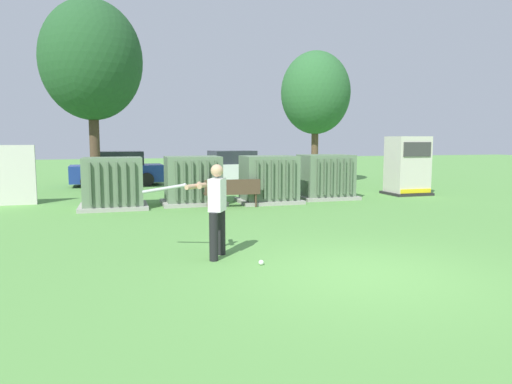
# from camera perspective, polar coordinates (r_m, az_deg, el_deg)

# --- Properties ---
(ground_plane) EXTENTS (96.00, 96.00, 0.00)m
(ground_plane) POSITION_cam_1_polar(r_m,az_deg,el_deg) (7.99, 13.04, -9.69)
(ground_plane) COLOR #5B9947
(transformer_west) EXTENTS (2.10, 1.70, 1.62)m
(transformer_west) POSITION_cam_1_polar(r_m,az_deg,el_deg) (15.56, -16.97, 0.97)
(transformer_west) COLOR #9E9B93
(transformer_west) RESTS_ON ground
(transformer_mid_west) EXTENTS (2.10, 1.70, 1.62)m
(transformer_mid_west) POSITION_cam_1_polar(r_m,az_deg,el_deg) (16.01, -7.67, 1.34)
(transformer_mid_west) COLOR #9E9B93
(transformer_mid_west) RESTS_ON ground
(transformer_mid_east) EXTENTS (2.10, 1.70, 1.62)m
(transformer_mid_east) POSITION_cam_1_polar(r_m,az_deg,el_deg) (16.27, 1.57, 1.48)
(transformer_mid_east) COLOR #9E9B93
(transformer_mid_east) RESTS_ON ground
(transformer_east) EXTENTS (2.10, 1.70, 1.62)m
(transformer_east) POSITION_cam_1_polar(r_m,az_deg,el_deg) (17.57, 8.45, 1.78)
(transformer_east) COLOR #9E9B93
(transformer_east) RESTS_ON ground
(generator_enclosure) EXTENTS (1.60, 1.40, 2.30)m
(generator_enclosure) POSITION_cam_1_polar(r_m,az_deg,el_deg) (19.56, 17.88, 3.03)
(generator_enclosure) COLOR #262626
(generator_enclosure) RESTS_ON ground
(park_bench) EXTENTS (1.82, 0.52, 0.92)m
(park_bench) POSITION_cam_1_polar(r_m,az_deg,el_deg) (15.10, -2.90, 0.12)
(park_bench) COLOR #4C3828
(park_bench) RESTS_ON ground
(batter) EXTENTS (1.52, 1.02, 1.74)m
(batter) POSITION_cam_1_polar(r_m,az_deg,el_deg) (8.70, -5.08, -1.66)
(batter) COLOR black
(batter) RESTS_ON ground
(sports_ball) EXTENTS (0.09, 0.09, 0.09)m
(sports_ball) POSITION_cam_1_polar(r_m,az_deg,el_deg) (8.32, 0.63, -8.55)
(sports_ball) COLOR white
(sports_ball) RESTS_ON ground
(tree_left) EXTENTS (4.11, 4.11, 7.85)m
(tree_left) POSITION_cam_1_polar(r_m,az_deg,el_deg) (21.09, -19.33, 14.79)
(tree_left) COLOR #4C3828
(tree_left) RESTS_ON ground
(tree_center_left) EXTENTS (3.37, 3.37, 6.43)m
(tree_center_left) POSITION_cam_1_polar(r_m,az_deg,el_deg) (23.52, 7.23, 11.81)
(tree_center_left) COLOR brown
(tree_center_left) RESTS_ON ground
(parked_car_leftmost) EXTENTS (4.25, 2.03, 1.62)m
(parked_car_leftmost) POSITION_cam_1_polar(r_m,az_deg,el_deg) (23.20, -16.42, 2.62)
(parked_car_leftmost) COLOR navy
(parked_car_leftmost) RESTS_ON ground
(parked_car_left_of_center) EXTENTS (4.38, 2.31, 1.62)m
(parked_car_left_of_center) POSITION_cam_1_polar(r_m,az_deg,el_deg) (23.51, -3.17, 2.92)
(parked_car_left_of_center) COLOR silver
(parked_car_left_of_center) RESTS_ON ground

